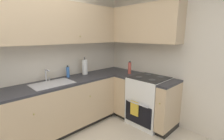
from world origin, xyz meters
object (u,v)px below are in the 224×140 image
Objects in this scene: soap_bottle at (68,72)px; paper_towel_roll at (85,67)px; oil_bottle at (130,68)px; oven_range at (149,100)px.

paper_towel_roll is at bearing -3.18° from soap_bottle.
oil_bottle is (1.02, -0.62, 0.02)m from soap_bottle.
soap_bottle is 0.63× the size of paper_towel_roll.
oven_range is 4.07× the size of oil_bottle.
oven_range is 0.72m from oil_bottle.
oven_range is 4.70× the size of soap_bottle.
paper_towel_roll is (-0.68, 1.06, 0.58)m from oven_range.
soap_bottle is 0.87× the size of oil_bottle.
soap_bottle reaches higher than oven_range.
paper_towel_roll is 0.89m from oil_bottle.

